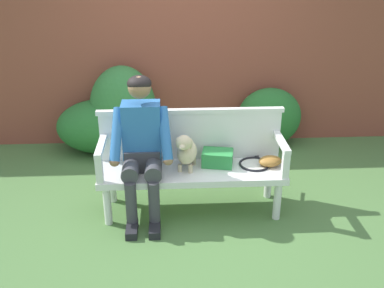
% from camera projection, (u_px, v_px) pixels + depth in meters
% --- Properties ---
extents(ground_plane, '(40.00, 40.00, 0.00)m').
position_uv_depth(ground_plane, '(192.00, 209.00, 4.32)').
color(ground_plane, '#4C753D').
extents(brick_garden_fence, '(8.00, 0.30, 2.05)m').
position_uv_depth(brick_garden_fence, '(184.00, 59.00, 5.52)').
color(brick_garden_fence, brown).
rests_on(brick_garden_fence, ground).
extents(hedge_bush_mid_left, '(0.78, 0.49, 0.74)m').
position_uv_depth(hedge_bush_mid_left, '(269.00, 117.00, 5.53)').
color(hedge_bush_mid_left, '#286B2D').
rests_on(hedge_bush_mid_left, ground).
extents(hedge_bush_far_left, '(1.07, 0.74, 0.64)m').
position_uv_depth(hedge_bush_far_left, '(102.00, 126.00, 5.40)').
color(hedge_bush_far_left, '#286B2D').
rests_on(hedge_bush_far_left, ground).
extents(hedge_bush_far_right, '(0.79, 0.68, 1.04)m').
position_uv_depth(hedge_bush_far_right, '(123.00, 109.00, 5.38)').
color(hedge_bush_far_right, '#337538').
rests_on(hedge_bush_far_right, ground).
extents(garden_bench, '(1.69, 0.51, 0.43)m').
position_uv_depth(garden_bench, '(192.00, 174.00, 4.16)').
color(garden_bench, white).
rests_on(garden_bench, ground).
extents(bench_backrest, '(1.73, 0.06, 0.50)m').
position_uv_depth(bench_backrest, '(191.00, 134.00, 4.24)').
color(bench_backrest, white).
rests_on(bench_backrest, garden_bench).
extents(bench_armrest_left_end, '(0.06, 0.51, 0.28)m').
position_uv_depth(bench_armrest_left_end, '(100.00, 155.00, 3.93)').
color(bench_armrest_left_end, white).
rests_on(bench_armrest_left_end, garden_bench).
extents(bench_armrest_right_end, '(0.06, 0.51, 0.28)m').
position_uv_depth(bench_armrest_right_end, '(283.00, 151.00, 4.01)').
color(bench_armrest_right_end, white).
rests_on(bench_armrest_right_end, garden_bench).
extents(person_seated, '(0.56, 0.66, 1.30)m').
position_uv_depth(person_seated, '(142.00, 143.00, 3.99)').
color(person_seated, black).
rests_on(person_seated, ground).
extents(dog_on_bench, '(0.24, 0.37, 0.38)m').
position_uv_depth(dog_on_bench, '(186.00, 151.00, 4.05)').
color(dog_on_bench, beige).
rests_on(dog_on_bench, garden_bench).
extents(tennis_racket, '(0.37, 0.58, 0.03)m').
position_uv_depth(tennis_racket, '(255.00, 163.00, 4.23)').
color(tennis_racket, black).
rests_on(tennis_racket, garden_bench).
extents(baseball_glove, '(0.25, 0.22, 0.09)m').
position_uv_depth(baseball_glove, '(270.00, 161.00, 4.18)').
color(baseball_glove, '#9E6B2D').
rests_on(baseball_glove, garden_bench).
extents(sports_bag, '(0.31, 0.25, 0.14)m').
position_uv_depth(sports_bag, '(218.00, 158.00, 4.18)').
color(sports_bag, '#2D8E42').
rests_on(sports_bag, garden_bench).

